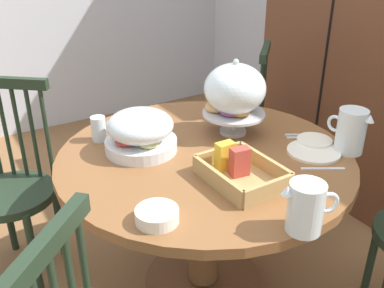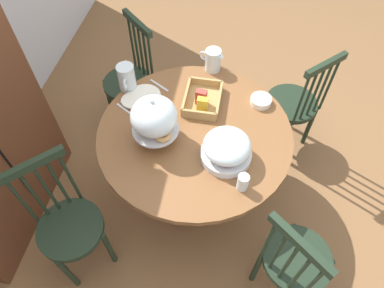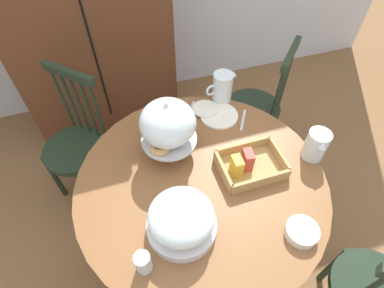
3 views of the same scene
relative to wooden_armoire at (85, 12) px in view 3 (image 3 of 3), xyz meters
The scene contains 17 objects.
ground_plane 1.85m from the wooden_armoire, 73.78° to the right, with size 10.00×10.00×0.00m, color brown.
wooden_armoire is the anchor object (origin of this frame).
dining_table 1.50m from the wooden_armoire, 74.76° to the right, with size 1.23×1.23×0.74m.
windsor_chair_facing_door 1.37m from the wooden_armoire, 35.63° to the right, with size 0.47×0.47×0.97m.
windsor_chair_far_side 0.92m from the wooden_armoire, 109.35° to the right, with size 0.47×0.47×0.97m.
pastry_stand_with_dome 1.19m from the wooden_armoire, 76.58° to the right, with size 0.28×0.28×0.34m.
fruit_platter_covered 1.61m from the wooden_armoire, 82.36° to the right, with size 0.30×0.30×0.18m.
orange_juice_pitcher 1.71m from the wooden_armoire, 55.50° to the right, with size 0.11×0.19×0.17m.
milk_pitcher 1.11m from the wooden_armoire, 51.75° to the right, with size 0.20×0.12×0.19m.
cereal_basket 1.53m from the wooden_armoire, 66.00° to the right, with size 0.32×0.24×0.12m.
china_plate_large 1.19m from the wooden_armoire, 58.23° to the right, with size 0.22×0.22×0.01m, color white.
china_plate_small 1.10m from the wooden_armoire, 59.13° to the right, with size 0.15×0.15×0.01m, color white.
cereal_bowl 1.91m from the wooden_armoire, 68.71° to the right, with size 0.14×0.14×0.04m, color white.
drinking_glass 1.71m from the wooden_armoire, 89.12° to the right, with size 0.06×0.06×0.11m, color silver.
table_knife 1.07m from the wooden_armoire, 61.65° to the right, with size 0.17×0.01×0.01m, color silver.
dinner_fork 1.05m from the wooden_armoire, 62.49° to the right, with size 0.17×0.01×0.01m, color silver.
soup_spoon 1.32m from the wooden_armoire, 55.48° to the right, with size 0.17×0.01×0.01m, color silver.
Camera 3 is at (-0.35, -0.64, 1.97)m, focal length 28.21 mm.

